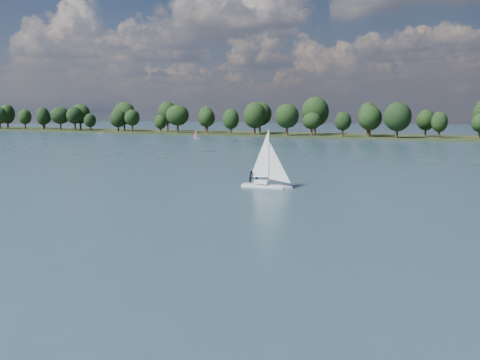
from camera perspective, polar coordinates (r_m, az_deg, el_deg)
name	(u,v)px	position (r m, az deg, el deg)	size (l,w,h in m)	color
ground	(386,162)	(122.22, 15.28, 1.84)	(700.00, 700.00, 0.00)	#233342
far_shore	(442,139)	(232.85, 20.75, 4.15)	(660.00, 40.00, 1.50)	black
sailboat	(264,170)	(79.18, 2.60, 1.06)	(7.14, 2.62, 9.19)	white
dinghy_pink	(196,136)	(220.46, -4.68, 4.70)	(2.69, 2.16, 4.06)	silver
pontoon	(101,133)	(280.43, -14.60, 4.86)	(4.00, 2.00, 0.50)	slate
treeline	(433,119)	(229.84, 19.89, 6.18)	(562.49, 74.08, 18.77)	black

